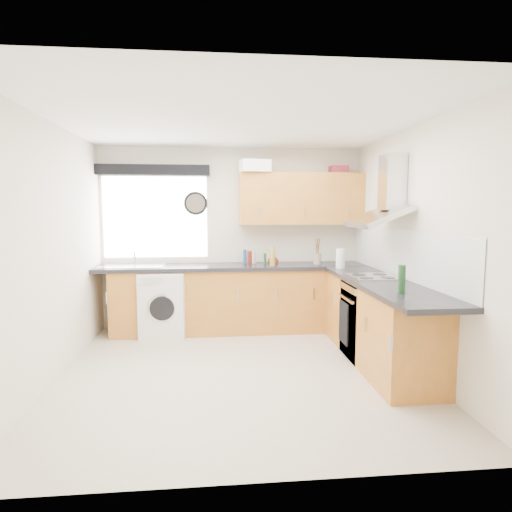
{
  "coord_description": "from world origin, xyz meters",
  "views": [
    {
      "loc": [
        -0.24,
        -4.22,
        1.66
      ],
      "look_at": [
        0.25,
        0.85,
        1.1
      ],
      "focal_mm": 30.0,
      "sensor_mm": 36.0,
      "label": 1
    }
  ],
  "objects": [
    {
      "name": "ground_plane",
      "position": [
        0.0,
        0.0,
        0.0
      ],
      "size": [
        3.6,
        3.6,
        0.0
      ],
      "primitive_type": "plane",
      "color": "beige"
    },
    {
      "name": "ceiling",
      "position": [
        0.0,
        0.0,
        2.5
      ],
      "size": [
        3.6,
        3.6,
        0.02
      ],
      "primitive_type": "cube",
      "color": "white",
      "rests_on": "wall_back"
    },
    {
      "name": "wall_back",
      "position": [
        0.0,
        1.8,
        1.25
      ],
      "size": [
        3.6,
        0.02,
        2.5
      ],
      "primitive_type": "cube",
      "color": "silver",
      "rests_on": "ground_plane"
    },
    {
      "name": "wall_front",
      "position": [
        0.0,
        -1.8,
        1.25
      ],
      "size": [
        3.6,
        0.02,
        2.5
      ],
      "primitive_type": "cube",
      "color": "silver",
      "rests_on": "ground_plane"
    },
    {
      "name": "wall_left",
      "position": [
        -1.8,
        0.0,
        1.25
      ],
      "size": [
        0.02,
        3.6,
        2.5
      ],
      "primitive_type": "cube",
      "color": "silver",
      "rests_on": "ground_plane"
    },
    {
      "name": "wall_right",
      "position": [
        1.8,
        0.0,
        1.25
      ],
      "size": [
        0.02,
        3.6,
        2.5
      ],
      "primitive_type": "cube",
      "color": "silver",
      "rests_on": "ground_plane"
    },
    {
      "name": "window",
      "position": [
        -1.05,
        1.79,
        1.55
      ],
      "size": [
        1.4,
        0.02,
        1.1
      ],
      "primitive_type": "cube",
      "color": "white",
      "rests_on": "wall_back"
    },
    {
      "name": "window_blind",
      "position": [
        -1.05,
        1.7,
        2.18
      ],
      "size": [
        1.5,
        0.18,
        0.14
      ],
      "primitive_type": "cube",
      "color": "black",
      "rests_on": "wall_back"
    },
    {
      "name": "splashback",
      "position": [
        1.79,
        0.3,
        1.18
      ],
      "size": [
        0.01,
        3.0,
        0.54
      ],
      "primitive_type": "cube",
      "color": "white",
      "rests_on": "wall_right"
    },
    {
      "name": "base_cab_back",
      "position": [
        -0.1,
        1.51,
        0.43
      ],
      "size": [
        3.0,
        0.58,
        0.86
      ],
      "primitive_type": "cube",
      "color": "#A76625",
      "rests_on": "ground_plane"
    },
    {
      "name": "base_cab_corner",
      "position": [
        1.5,
        1.5,
        0.43
      ],
      "size": [
        0.6,
        0.6,
        0.86
      ],
      "primitive_type": "cube",
      "color": "#A76625",
      "rests_on": "ground_plane"
    },
    {
      "name": "base_cab_right",
      "position": [
        1.51,
        0.15,
        0.43
      ],
      "size": [
        0.58,
        2.1,
        0.86
      ],
      "primitive_type": "cube",
      "color": "#A76625",
      "rests_on": "ground_plane"
    },
    {
      "name": "worktop_back",
      "position": [
        0.0,
        1.5,
        0.89
      ],
      "size": [
        3.6,
        0.62,
        0.05
      ],
      "primitive_type": "cube",
      "color": "black",
      "rests_on": "base_cab_back"
    },
    {
      "name": "worktop_right",
      "position": [
        1.5,
        0.0,
        0.89
      ],
      "size": [
        0.62,
        2.42,
        0.05
      ],
      "primitive_type": "cube",
      "color": "black",
      "rests_on": "base_cab_right"
    },
    {
      "name": "sink",
      "position": [
        -1.33,
        1.5,
        0.95
      ],
      "size": [
        0.84,
        0.46,
        0.1
      ],
      "primitive_type": null,
      "color": "silver",
      "rests_on": "worktop_back"
    },
    {
      "name": "oven",
      "position": [
        1.5,
        0.3,
        0.42
      ],
      "size": [
        0.56,
        0.58,
        0.85
      ],
      "primitive_type": "cube",
      "color": "black",
      "rests_on": "ground_plane"
    },
    {
      "name": "hob_plate",
      "position": [
        1.5,
        0.3,
        0.92
      ],
      "size": [
        0.52,
        0.52,
        0.01
      ],
      "primitive_type": "cube",
      "color": "silver",
      "rests_on": "worktop_right"
    },
    {
      "name": "extractor_hood",
      "position": [
        1.6,
        0.3,
        1.77
      ],
      "size": [
        0.52,
        0.78,
        0.66
      ],
      "primitive_type": null,
      "color": "silver",
      "rests_on": "wall_right"
    },
    {
      "name": "upper_cabinets",
      "position": [
        0.95,
        1.62,
        1.8
      ],
      "size": [
        1.7,
        0.35,
        0.7
      ],
      "primitive_type": "cube",
      "color": "#A76625",
      "rests_on": "wall_back"
    },
    {
      "name": "washing_machine",
      "position": [
        -0.91,
        1.4,
        0.42
      ],
      "size": [
        0.62,
        0.6,
        0.85
      ],
      "primitive_type": "cube",
      "rotation": [
        0.0,
        0.0,
        -0.09
      ],
      "color": "white",
      "rests_on": "ground_plane"
    },
    {
      "name": "wall_clock",
      "position": [
        -0.5,
        1.78,
        1.74
      ],
      "size": [
        0.32,
        0.04,
        0.32
      ],
      "primitive_type": "cylinder",
      "rotation": [
        1.57,
        0.0,
        0.0
      ],
      "color": "black",
      "rests_on": "wall_back"
    },
    {
      "name": "casserole",
      "position": [
        0.3,
        1.52,
        2.23
      ],
      "size": [
        0.42,
        0.33,
        0.16
      ],
      "primitive_type": "cube",
      "rotation": [
        0.0,
        0.0,
        0.16
      ],
      "color": "white",
      "rests_on": "upper_cabinets"
    },
    {
      "name": "storage_box",
      "position": [
        1.48,
        1.66,
        2.2
      ],
      "size": [
        0.24,
        0.2,
        0.11
      ],
      "primitive_type": "cube",
      "rotation": [
        0.0,
        0.0,
        0.02
      ],
      "color": "#992A3B",
      "rests_on": "upper_cabinets"
    },
    {
      "name": "utensil_pot",
      "position": [
        1.15,
        1.46,
        0.98
      ],
      "size": [
        0.11,
        0.11,
        0.15
      ],
      "primitive_type": "cylinder",
      "rotation": [
        0.0,
        0.0,
        -0.06
      ],
      "color": "gray",
      "rests_on": "worktop_back"
    },
    {
      "name": "kitchen_roll",
      "position": [
        1.35,
        1.05,
        1.03
      ],
      "size": [
        0.13,
        0.13,
        0.25
      ],
      "primitive_type": "cylinder",
      "rotation": [
        0.0,
        0.0,
        -0.21
      ],
      "color": "white",
      "rests_on": "worktop_right"
    },
    {
      "name": "tomato_cluster",
      "position": [
        0.56,
        1.65,
        0.94
      ],
      "size": [
        0.17,
        0.17,
        0.07
      ],
      "primitive_type": null,
      "rotation": [
        0.0,
        0.0,
        -0.22
      ],
      "color": "#A9170B",
      "rests_on": "worktop_back"
    },
    {
      "name": "jar_0",
      "position": [
        0.22,
        1.41,
        1.01
      ],
      "size": [
        0.06,
        0.06,
        0.19
      ],
      "primitive_type": "cylinder",
      "color": "#561712",
      "rests_on": "worktop_back"
    },
    {
      "name": "jar_1",
      "position": [
        0.3,
        1.64,
        1.0
      ],
      "size": [
        0.05,
        0.05,
        0.18
      ],
      "primitive_type": "cylinder",
      "color": "#B9AB9D",
      "rests_on": "worktop_back"
    },
    {
      "name": "jar_2",
      "position": [
        0.52,
        1.38,
        1.03
      ],
      "size": [
        0.07,
        0.07,
        0.25
      ],
      "primitive_type": "cylinder",
      "color": "olive",
      "rests_on": "worktop_back"
    },
    {
      "name": "jar_3",
      "position": [
        0.17,
        1.69,
        1.0
      ],
      "size": [
        0.05,
        0.05,
        0.19
      ],
      "primitive_type": "cylinder",
      "color": "navy",
      "rests_on": "worktop_back"
    },
    {
      "name": "jar_4",
      "position": [
        0.44,
        1.53,
        0.99
      ],
      "size": [
        0.04,
        0.04,
        0.15
      ],
      "primitive_type": "cylinder",
      "color": "#18451D",
      "rests_on": "worktop_back"
    },
    {
      "name": "jar_5",
      "position": [
        0.56,
        1.48,
        0.96
      ],
      "size": [
        0.05,
        0.05,
        0.1
      ],
      "primitive_type": "cylinder",
      "color": "maroon",
      "rests_on": "worktop_back"
    },
    {
      "name": "bottle_0",
      "position": [
        1.41,
        -0.6,
        1.04
      ],
      "size": [
        0.07,
        0.07,
        0.26
      ],
      "primitive_type": "cylinder",
      "color": "#163F1C",
      "rests_on": "worktop_right"
    }
  ]
}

